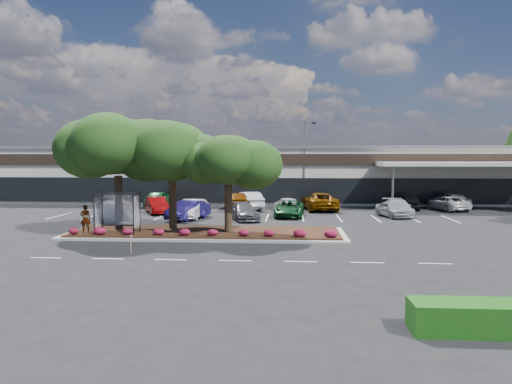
# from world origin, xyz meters

# --- Properties ---
(ground) EXTENTS (160.00, 160.00, 0.00)m
(ground) POSITION_xyz_m (0.00, 0.00, 0.00)
(ground) COLOR black
(ground) RESTS_ON ground
(retail_store) EXTENTS (80.40, 25.20, 6.25)m
(retail_store) POSITION_xyz_m (0.06, 33.91, 3.15)
(retail_store) COLOR silver
(retail_store) RESTS_ON ground
(landscape_island) EXTENTS (18.00, 6.00, 0.26)m
(landscape_island) POSITION_xyz_m (-2.00, 4.00, 0.12)
(landscape_island) COLOR #9C9B97
(landscape_island) RESTS_ON ground
(lane_markings) EXTENTS (33.12, 20.06, 0.01)m
(lane_markings) POSITION_xyz_m (-0.14, 10.42, 0.01)
(lane_markings) COLOR silver
(lane_markings) RESTS_ON ground
(shrub_row) EXTENTS (17.00, 0.80, 0.50)m
(shrub_row) POSITION_xyz_m (-2.00, 1.90, 0.51)
(shrub_row) COLOR maroon
(shrub_row) RESTS_ON landscape_island
(bus_shelter) EXTENTS (2.75, 1.55, 2.59)m
(bus_shelter) POSITION_xyz_m (-7.50, 2.95, 2.31)
(bus_shelter) COLOR black
(bus_shelter) RESTS_ON landscape_island
(island_tree_west) EXTENTS (7.20, 7.20, 7.89)m
(island_tree_west) POSITION_xyz_m (-8.00, 4.50, 4.21)
(island_tree_west) COLOR #13350E
(island_tree_west) RESTS_ON landscape_island
(island_tree_mid) EXTENTS (6.60, 6.60, 7.32)m
(island_tree_mid) POSITION_xyz_m (-4.50, 5.20, 3.92)
(island_tree_mid) COLOR #13350E
(island_tree_mid) RESTS_ON landscape_island
(island_tree_east) EXTENTS (5.80, 5.80, 6.50)m
(island_tree_east) POSITION_xyz_m (-0.50, 3.70, 3.51)
(island_tree_east) COLOR #13350E
(island_tree_east) RESTS_ON landscape_island
(conifer_north_west) EXTENTS (4.40, 4.40, 10.00)m
(conifer_north_west) POSITION_xyz_m (-30.00, 46.00, 5.00)
(conifer_north_west) COLOR #13350E
(conifer_north_west) RESTS_ON ground
(conifer_north_east) EXTENTS (3.96, 3.96, 9.00)m
(conifer_north_east) POSITION_xyz_m (34.00, 44.00, 4.50)
(conifer_north_east) COLOR #13350E
(conifer_north_east) RESTS_ON ground
(person_waiting) EXTENTS (0.74, 0.59, 1.76)m
(person_waiting) POSITION_xyz_m (-9.61, 2.84, 1.14)
(person_waiting) COLOR #594C47
(person_waiting) RESTS_ON landscape_island
(light_pole) EXTENTS (1.40, 0.82, 8.77)m
(light_pole) POSITION_xyz_m (4.96, 23.90, 3.86)
(light_pole) COLOR #9C9B97
(light_pole) RESTS_ON ground
(survey_stake) EXTENTS (0.07, 0.14, 1.00)m
(survey_stake) POSITION_xyz_m (-4.80, -2.77, 0.65)
(survey_stake) COLOR tan
(survey_stake) RESTS_ON ground
(car_0) EXTENTS (1.74, 4.63, 1.51)m
(car_0) POSITION_xyz_m (-10.71, 11.04, 0.76)
(car_0) COLOR #9AA0A4
(car_0) RESTS_ON ground
(car_1) EXTENTS (3.27, 4.70, 1.47)m
(car_1) POSITION_xyz_m (-8.56, 15.91, 0.73)
(car_1) COLOR #7B0707
(car_1) RESTS_ON ground
(car_2) EXTENTS (2.08, 4.84, 1.55)m
(car_2) POSITION_xyz_m (-4.67, 12.63, 0.78)
(car_2) COLOR silver
(car_2) RESTS_ON ground
(car_3) EXTENTS (3.14, 4.91, 1.53)m
(car_3) POSITION_xyz_m (-4.84, 11.79, 0.76)
(car_3) COLOR #1B1553
(car_3) RESTS_ON ground
(car_4) EXTENTS (3.24, 4.96, 1.34)m
(car_4) POSITION_xyz_m (-0.29, 11.81, 0.67)
(car_4) COLOR #4D4D53
(car_4) RESTS_ON ground
(car_5) EXTENTS (2.64, 5.12, 1.38)m
(car_5) POSITION_xyz_m (3.36, 14.21, 0.69)
(car_5) COLOR #134520
(car_5) RESTS_ON ground
(car_6) EXTENTS (2.07, 4.94, 1.42)m
(car_6) POSITION_xyz_m (12.70, 15.61, 0.71)
(car_6) COLOR #A2A9AE
(car_6) RESTS_ON ground
(car_7) EXTENTS (2.53, 4.20, 1.34)m
(car_7) POSITION_xyz_m (12.01, 14.57, 0.67)
(car_7) COLOR #999CA4
(car_7) RESTS_ON ground
(car_9) EXTENTS (3.48, 5.38, 1.70)m
(car_9) POSITION_xyz_m (-14.03, 21.92, 0.85)
(car_9) COLOR #54545B
(car_9) RESTS_ON ground
(car_10) EXTENTS (2.30, 5.16, 1.72)m
(car_10) POSITION_xyz_m (-9.74, 21.23, 0.86)
(car_10) COLOR #19552D
(car_10) RESTS_ON ground
(car_11) EXTENTS (2.96, 6.05, 1.69)m
(car_11) POSITION_xyz_m (-1.60, 18.94, 0.85)
(car_11) COLOR #6E3702
(car_11) RESTS_ON ground
(car_12) EXTENTS (3.51, 5.49, 1.71)m
(car_12) POSITION_xyz_m (-0.64, 20.00, 0.85)
(car_12) COLOR silver
(car_12) RESTS_ON ground
(car_13) EXTENTS (2.89, 4.47, 1.41)m
(car_13) POSITION_xyz_m (3.12, 17.91, 0.71)
(car_13) COLOR silver
(car_13) RESTS_ON ground
(car_14) EXTENTS (3.55, 6.40, 1.69)m
(car_14) POSITION_xyz_m (6.20, 19.73, 0.85)
(car_14) COLOR #6A3902
(car_14) RESTS_ON ground
(car_15) EXTENTS (2.55, 4.53, 1.45)m
(car_15) POSITION_xyz_m (14.99, 20.78, 0.73)
(car_15) COLOR black
(car_15) RESTS_ON ground
(car_16) EXTENTS (3.42, 5.30, 1.36)m
(car_16) POSITION_xyz_m (18.35, 20.29, 0.68)
(car_16) COLOR silver
(car_16) RESTS_ON ground
(car_17) EXTENTS (3.44, 5.40, 1.71)m
(car_17) POSITION_xyz_m (18.88, 21.73, 0.86)
(car_17) COLOR #4F4E54
(car_17) RESTS_ON ground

